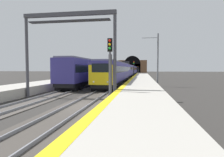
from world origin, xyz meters
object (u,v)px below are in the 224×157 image
catenary_mast_near (157,59)px  train_adjacent_platform (108,70)px  train_main_approaching (129,70)px  railway_signal_far (138,69)px  overhead_signal_gantry (69,34)px  railway_signal_near (110,64)px  railway_signal_mid (134,67)px

catenary_mast_near → train_adjacent_platform: bearing=30.2°
train_main_approaching → railway_signal_far: 50.92m
train_main_approaching → overhead_signal_gantry: bearing=-2.1°
railway_signal_near → catenary_mast_near: (14.11, -4.76, 0.98)m
train_main_approaching → train_adjacent_platform: (-13.94, 4.29, 0.20)m
train_adjacent_platform → overhead_signal_gantry: overhead_signal_gantry is taller
train_adjacent_platform → catenary_mast_near: bearing=-149.4°
train_main_approaching → railway_signal_mid: size_ratio=16.53×
overhead_signal_gantry → catenary_mast_near: catenary_mast_near is taller
railway_signal_far → railway_signal_mid: bearing=0.0°
railway_signal_near → train_adjacent_platform: bearing=-169.3°
train_adjacent_platform → railway_signal_mid: bearing=-35.8°
train_adjacent_platform → railway_signal_near: (-32.98, -6.22, 0.72)m
railway_signal_near → catenary_mast_near: bearing=161.4°
train_main_approaching → overhead_signal_gantry: overhead_signal_gantry is taller
railway_signal_near → overhead_signal_gantry: bearing=-111.6°
railway_signal_near → railway_signal_far: size_ratio=1.20×
railway_signal_far → catenary_mast_near: (-83.69, -4.76, 1.54)m
railway_signal_near → railway_signal_mid: 41.47m
railway_signal_mid → catenary_mast_near: bearing=9.9°
railway_signal_near → railway_signal_far: (97.80, 0.00, -0.56)m
railway_signal_mid → railway_signal_near: bearing=0.0°
railway_signal_near → railway_signal_mid: size_ratio=1.03×
train_adjacent_platform → train_main_approaching: bearing=-16.7°
catenary_mast_near → railway_signal_mid: bearing=9.9°
railway_signal_near → train_main_approaching: bearing=-177.6°
railway_signal_mid → catenary_mast_near: catenary_mast_near is taller
train_main_approaching → catenary_mast_near: size_ratio=10.41×
railway_signal_near → railway_signal_far: 97.81m
train_main_approaching → overhead_signal_gantry: size_ratio=9.45×
train_main_approaching → overhead_signal_gantry: (-45.32, 2.14, 3.66)m
railway_signal_mid → catenary_mast_near: (-27.36, -4.76, 1.06)m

